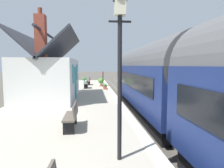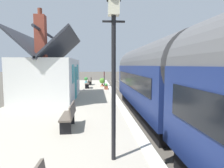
% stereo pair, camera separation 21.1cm
% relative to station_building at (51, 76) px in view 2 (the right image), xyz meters
% --- Properties ---
extents(ground_plane, '(160.00, 160.00, 0.00)m').
position_rel_station_building_xyz_m(ground_plane, '(-0.15, -5.54, -2.28)').
color(ground_plane, '#4C473F').
extents(platform, '(32.00, 6.49, 0.82)m').
position_rel_station_building_xyz_m(platform, '(-0.15, -1.30, -1.87)').
color(platform, '#A39B8C').
rests_on(platform, ground).
extents(platform_edge_coping, '(32.00, 0.36, 0.02)m').
position_rel_station_building_xyz_m(platform_edge_coping, '(-0.15, -4.36, -1.46)').
color(platform_edge_coping, beige).
rests_on(platform_edge_coping, platform).
extents(rail_near, '(52.00, 0.08, 0.14)m').
position_rel_station_building_xyz_m(rail_near, '(-0.15, -7.16, -2.21)').
color(rail_near, gray).
rests_on(rail_near, ground).
extents(rail_far, '(52.00, 0.08, 0.14)m').
position_rel_station_building_xyz_m(rail_far, '(-0.15, -5.72, -2.21)').
color(rail_far, gray).
rests_on(rail_far, ground).
extents(station_building, '(6.67, 3.53, 5.30)m').
position_rel_station_building_xyz_m(station_building, '(0.00, 0.00, 0.00)').
color(station_building, white).
rests_on(station_building, platform).
extents(bench_near_building, '(1.42, 0.49, 0.88)m').
position_rel_station_building_xyz_m(bench_near_building, '(8.94, -2.34, -0.99)').
color(bench_near_building, brown).
rests_on(bench_near_building, platform).
extents(bench_mid_platform, '(1.42, 0.50, 0.88)m').
position_rel_station_building_xyz_m(bench_mid_platform, '(5.73, -2.19, -0.99)').
color(bench_mid_platform, brown).
rests_on(bench_mid_platform, platform).
extents(bench_by_lamp, '(1.41, 0.45, 0.88)m').
position_rel_station_building_xyz_m(bench_by_lamp, '(-6.46, -2.08, -0.99)').
color(bench_by_lamp, brown).
rests_on(bench_by_lamp, platform).
extents(planter_corner_building, '(0.59, 0.59, 0.87)m').
position_rel_station_building_xyz_m(planter_corner_building, '(7.23, -3.66, -0.98)').
color(planter_corner_building, '#9E5138').
rests_on(planter_corner_building, platform).
extents(planter_edge_near, '(0.86, 0.32, 0.54)m').
position_rel_station_building_xyz_m(planter_edge_near, '(4.79, -3.94, -1.21)').
color(planter_edge_near, '#9E5138').
rests_on(planter_edge_near, platform).
extents(planter_under_sign, '(0.55, 0.55, 0.79)m').
position_rel_station_building_xyz_m(planter_under_sign, '(6.75, 1.09, -1.06)').
color(planter_under_sign, black).
rests_on(planter_under_sign, platform).
extents(planter_bench_left, '(0.48, 0.48, 0.77)m').
position_rel_station_building_xyz_m(planter_bench_left, '(11.69, -1.73, -1.09)').
color(planter_bench_left, teal).
rests_on(planter_bench_left, platform).
extents(lamp_post_platform, '(0.32, 0.50, 3.74)m').
position_rel_station_building_xyz_m(lamp_post_platform, '(-8.81, -3.42, 1.14)').
color(lamp_post_platform, black).
rests_on(lamp_post_platform, platform).
extents(station_sign_board, '(0.96, 0.06, 1.57)m').
position_rel_station_building_xyz_m(station_sign_board, '(7.30, -3.87, -0.28)').
color(station_sign_board, black).
rests_on(station_sign_board, platform).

